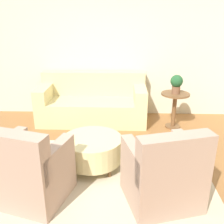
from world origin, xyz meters
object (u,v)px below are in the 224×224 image
(ottoman_table, at_px, (92,149))
(side_table, at_px, (175,104))
(armchair_left, at_px, (29,172))
(armchair_right, at_px, (164,175))
(potted_plant_on_side_table, at_px, (177,83))
(couch, at_px, (93,104))

(ottoman_table, height_order, side_table, side_table)
(armchair_left, relative_size, armchair_right, 1.00)
(side_table, bearing_deg, potted_plant_on_side_table, 0.00)
(ottoman_table, bearing_deg, potted_plant_on_side_table, 45.81)
(ottoman_table, bearing_deg, couch, 96.04)
(armchair_left, relative_size, ottoman_table, 1.15)
(armchair_left, xyz_separation_m, armchair_right, (1.58, 0.00, 0.00))
(potted_plant_on_side_table, bearing_deg, ottoman_table, -134.19)
(ottoman_table, xyz_separation_m, potted_plant_on_side_table, (1.44, 1.48, 0.60))
(armchair_left, relative_size, potted_plant_on_side_table, 2.79)
(armchair_left, height_order, ottoman_table, armchair_left)
(armchair_right, relative_size, ottoman_table, 1.15)
(potted_plant_on_side_table, bearing_deg, couch, 170.09)
(armchair_right, height_order, ottoman_table, armchair_right)
(ottoman_table, bearing_deg, armchair_left, -131.37)
(armchair_left, distance_m, side_table, 3.07)
(armchair_left, xyz_separation_m, side_table, (2.10, 2.23, 0.09))
(couch, relative_size, armchair_right, 2.20)
(couch, distance_m, side_table, 1.65)
(armchair_right, relative_size, potted_plant_on_side_table, 2.79)
(armchair_left, height_order, potted_plant_on_side_table, potted_plant_on_side_table)
(potted_plant_on_side_table, bearing_deg, armchair_left, -133.26)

